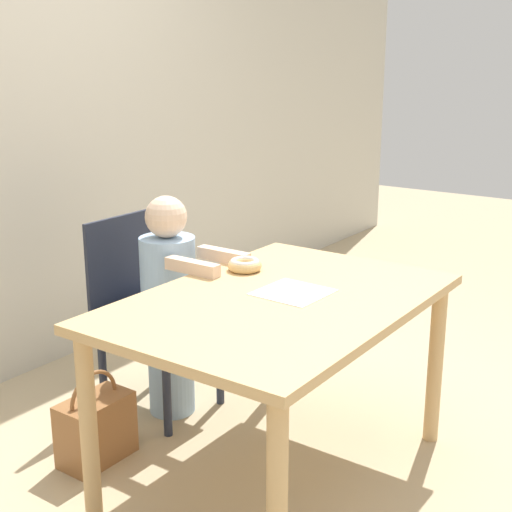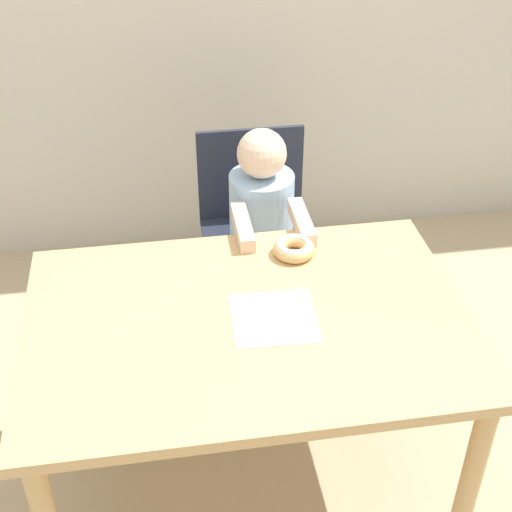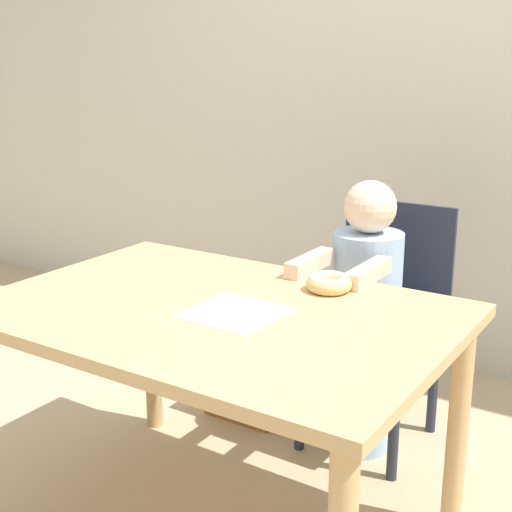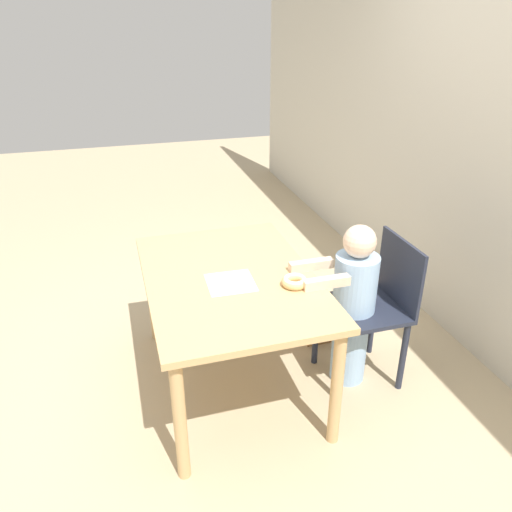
{
  "view_description": "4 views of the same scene",
  "coord_description": "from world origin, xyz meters",
  "px_view_note": "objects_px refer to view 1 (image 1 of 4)",
  "views": [
    {
      "loc": [
        -1.99,
        -1.31,
        1.52
      ],
      "look_at": [
        0.04,
        0.13,
        0.82
      ],
      "focal_mm": 50.0,
      "sensor_mm": 36.0,
      "label": 1
    },
    {
      "loc": [
        -0.22,
        -1.55,
        2.01
      ],
      "look_at": [
        0.04,
        0.13,
        0.82
      ],
      "focal_mm": 50.0,
      "sensor_mm": 36.0,
      "label": 2
    },
    {
      "loc": [
        1.08,
        -1.48,
        1.36
      ],
      "look_at": [
        0.04,
        0.13,
        0.82
      ],
      "focal_mm": 50.0,
      "sensor_mm": 36.0,
      "label": 3
    },
    {
      "loc": [
        2.25,
        -0.52,
        1.96
      ],
      "look_at": [
        0.04,
        0.13,
        0.82
      ],
      "focal_mm": 35.0,
      "sensor_mm": 36.0,
      "label": 4
    }
  ],
  "objects_px": {
    "donut": "(245,264)",
    "chair": "(149,307)",
    "child_figure": "(170,306)",
    "handbag": "(96,427)"
  },
  "relations": [
    {
      "from": "chair",
      "to": "handbag",
      "type": "xyz_separation_m",
      "value": [
        -0.47,
        -0.15,
        -0.33
      ]
    },
    {
      "from": "chair",
      "to": "donut",
      "type": "relative_size",
      "value": 6.32
    },
    {
      "from": "child_figure",
      "to": "donut",
      "type": "height_order",
      "value": "child_figure"
    },
    {
      "from": "child_figure",
      "to": "handbag",
      "type": "xyz_separation_m",
      "value": [
        -0.47,
        -0.02,
        -0.36
      ]
    },
    {
      "from": "donut",
      "to": "chair",
      "type": "bearing_deg",
      "value": 95.14
    },
    {
      "from": "chair",
      "to": "donut",
      "type": "height_order",
      "value": "chair"
    },
    {
      "from": "child_figure",
      "to": "donut",
      "type": "relative_size",
      "value": 7.19
    },
    {
      "from": "donut",
      "to": "handbag",
      "type": "distance_m",
      "value": 0.86
    },
    {
      "from": "donut",
      "to": "child_figure",
      "type": "bearing_deg",
      "value": 96.87
    },
    {
      "from": "chair",
      "to": "child_figure",
      "type": "bearing_deg",
      "value": -90.0
    }
  ]
}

